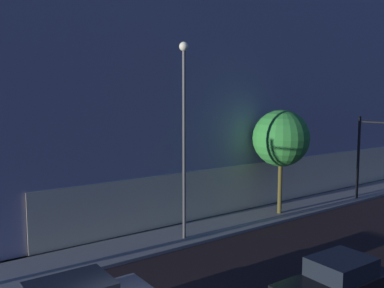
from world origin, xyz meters
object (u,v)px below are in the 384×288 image
sidewalk_tree (281,138)px  car_black (336,284)px  modern_building (174,61)px  street_lamp_sidewalk (184,120)px

sidewalk_tree → car_black: 11.55m
modern_building → street_lamp_sidewalk: 19.02m
street_lamp_sidewalk → modern_building: bearing=57.6°
street_lamp_sidewalk → car_black: street_lamp_sidewalk is taller
sidewalk_tree → modern_building: bearing=79.5°
sidewalk_tree → car_black: (-6.84, -8.51, -3.76)m
street_lamp_sidewalk → car_black: bearing=-88.3°
modern_building → sidewalk_tree: (-2.84, -15.38, -5.70)m
modern_building → car_black: 27.46m
street_lamp_sidewalk → sidewalk_tree: street_lamp_sidewalk is taller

